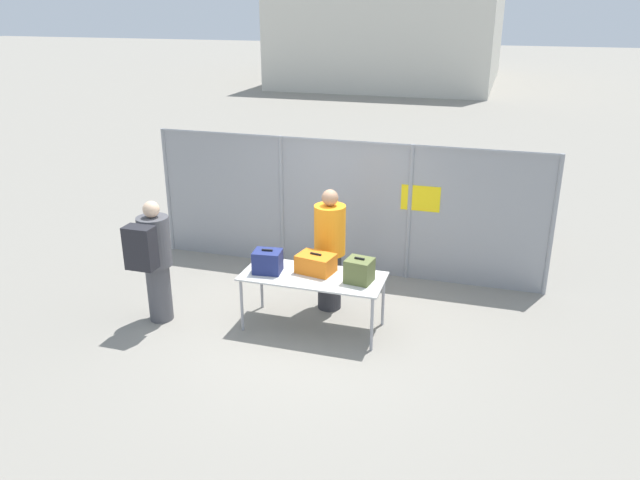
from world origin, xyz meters
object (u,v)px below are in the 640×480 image
Objects in this scene: security_worker_near at (330,248)px; traveler_hooded at (153,258)px; utility_trailer at (441,213)px; suitcase_orange at (316,263)px; inspection_table at (313,279)px; suitcase_navy at (268,261)px; suitcase_olive at (359,270)px.

traveler_hooded is at bearing 27.99° from security_worker_near.
utility_trailer is (1.17, 3.53, -0.50)m from security_worker_near.
security_worker_near reaches higher than utility_trailer.
traveler_hooded is (-2.11, -0.56, 0.05)m from suitcase_orange.
security_worker_near is (2.15, 1.09, -0.03)m from traveler_hooded.
traveler_hooded is (-2.11, -0.44, 0.23)m from inspection_table.
security_worker_near is (0.66, 0.71, -0.01)m from suitcase_navy.
traveler_hooded reaches higher than utility_trailer.
inspection_table is 0.65m from suitcase_navy.
suitcase_olive is at bearing 2.68° from suitcase_navy.
suitcase_navy is 0.22× the size of security_worker_near.
security_worker_near reaches higher than suitcase_navy.
suitcase_navy reaches higher than utility_trailer.
security_worker_near is at bearing 131.98° from suitcase_olive.
security_worker_near is at bearing 85.53° from suitcase_orange.
suitcase_olive is 2.77m from traveler_hooded.
utility_trailer is at bearing 73.38° from suitcase_orange.
utility_trailer is (1.21, 4.18, -0.30)m from inspection_table.
security_worker_near is (0.04, 0.64, 0.20)m from inspection_table.
security_worker_near is at bearing -108.32° from utility_trailer.
suitcase_olive is at bearing -11.46° from suitcase_orange.
suitcase_orange is at bearing -106.62° from utility_trailer.
suitcase_navy is at bearing -177.32° from suitcase_olive.
utility_trailer is at bearing -107.11° from security_worker_near.
suitcase_orange is 1.44× the size of suitcase_olive.
traveler_hooded is at bearing -168.15° from inspection_table.
security_worker_near is 3.76m from utility_trailer.
suitcase_orange is (0.62, 0.19, -0.03)m from suitcase_navy.
suitcase_olive is (0.63, -0.01, 0.21)m from inspection_table.
inspection_table is 0.66m from suitcase_olive.
security_worker_near reaches higher than suitcase_orange.
utility_trailer is at bearing 73.80° from inspection_table.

